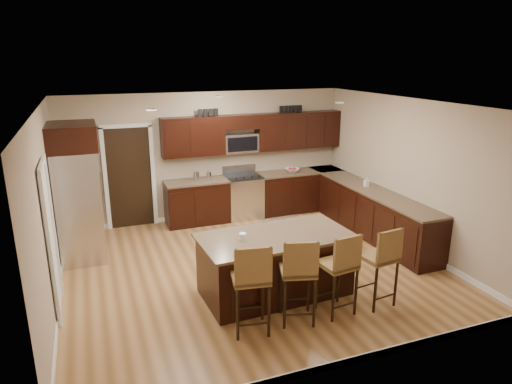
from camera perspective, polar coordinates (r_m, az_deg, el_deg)
name	(u,v)px	position (r m, az deg, el deg)	size (l,w,h in m)	color
floor	(253,268)	(7.73, -0.41, -9.43)	(6.00, 6.00, 0.00)	#9F6F3F
ceiling	(252,104)	(6.98, -0.45, 10.90)	(6.00, 6.00, 0.00)	silver
wall_back	(208,156)	(9.79, -6.01, 4.47)	(6.00, 6.00, 0.00)	tan
wall_left	(47,212)	(6.86, -24.67, -2.30)	(5.50, 5.50, 0.00)	tan
wall_right	(408,174)	(8.71, 18.45, 2.16)	(5.50, 5.50, 0.00)	tan
base_cabinets	(315,204)	(9.52, 7.35, -1.49)	(4.02, 3.96, 0.92)	black
upper_cabinets	(257,132)	(9.86, 0.08, 7.54)	(4.00, 0.33, 0.80)	black
range	(243,196)	(9.93, -1.62, -0.52)	(0.76, 0.64, 1.11)	silver
microwave	(240,143)	(9.79, -1.97, 6.16)	(0.76, 0.31, 0.40)	silver
doorway	(130,178)	(9.58, -15.51, 1.71)	(0.85, 0.03, 2.06)	black
pantry_door	(50,242)	(6.69, -24.31, -5.75)	(0.03, 0.80, 2.04)	white
letter_decor	(250,111)	(9.75, -0.72, 10.13)	(2.20, 0.03, 0.15)	black
island	(275,266)	(6.80, 2.39, -9.25)	(2.25, 1.26, 0.92)	black
stool_left	(251,278)	(5.72, -0.57, -10.75)	(0.53, 0.53, 1.23)	brown
stool_mid	(299,271)	(5.96, 5.36, -9.83)	(0.55, 0.55, 1.20)	brown
stool_right	(341,265)	(6.24, 10.53, -8.95)	(0.49, 0.49, 1.18)	brown
refrigerator	(78,192)	(8.27, -21.39, 0.05)	(0.79, 1.02, 2.35)	silver
floor_mat	(285,221)	(9.80, 3.65, -3.65)	(0.84, 0.56, 0.01)	brown
fruit_bowl	(292,170)	(10.22, 4.54, 2.77)	(0.32, 0.32, 0.08)	silver
soap_bottle	(367,182)	(9.25, 13.65, 1.22)	(0.09, 0.09, 0.19)	#B2B2B2
canister_tall	(196,176)	(9.51, -7.49, 1.96)	(0.12, 0.12, 0.19)	silver
canister_short	(209,176)	(9.57, -5.92, 2.03)	(0.11, 0.11, 0.16)	silver
island_jar	(243,237)	(6.42, -1.68, -5.60)	(0.10, 0.10, 0.10)	white
stool_extra	(382,258)	(6.57, 15.45, -7.91)	(0.49, 0.49, 1.18)	brown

